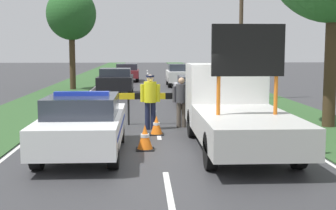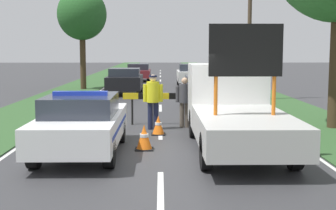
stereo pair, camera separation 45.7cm
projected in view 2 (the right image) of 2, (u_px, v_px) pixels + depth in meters
The scene contains 17 objects.
ground_plane at pixel (161, 155), 11.63m from camera, with size 160.00×160.00×0.00m, color #333335.
lane_markings at pixel (160, 92), 28.29m from camera, with size 7.72×67.04×0.01m.
grass_verge_left at pixel (79, 88), 31.40m from camera, with size 3.15×120.00×0.03m.
grass_verge_right at pixel (241, 88), 31.58m from camera, with size 3.15×120.00×0.03m.
police_car at pixel (82, 123), 11.64m from camera, with size 1.90×4.75×1.59m.
work_truck at pixel (234, 108), 12.45m from camera, with size 2.17×5.98×3.18m.
road_barrier at pixel (169, 98), 16.16m from camera, with size 3.19×0.08×1.10m.
police_officer at pixel (153, 97), 15.18m from camera, with size 0.64×0.41×1.79m.
pedestrian_civilian at pixel (185, 98), 15.58m from camera, with size 0.60×0.38×1.67m.
traffic_cone_near_police at pixel (158, 125), 14.32m from camera, with size 0.43×0.43×0.59m.
traffic_cone_centre_front at pixel (144, 137), 12.18m from camera, with size 0.48×0.48×0.66m.
queued_car_sedan_silver at pixel (202, 90), 21.83m from camera, with size 1.74×4.66×1.37m.
queued_car_sedan_black at pixel (125, 81), 27.13m from camera, with size 1.95×3.91×1.51m.
queued_car_van_white at pixel (191, 75), 33.01m from camera, with size 1.89×3.95×1.57m.
queued_car_wagon_maroon at pixel (139, 72), 38.23m from camera, with size 1.89×4.04×1.43m.
roadside_tree_near_right at pixel (82, 15), 29.93m from camera, with size 3.15×3.15×6.49m.
utility_pole at pixel (250, 9), 23.32m from camera, with size 1.20×0.20×8.98m.
Camera 2 is at (0.00, -11.40, 2.61)m, focal length 50.00 mm.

